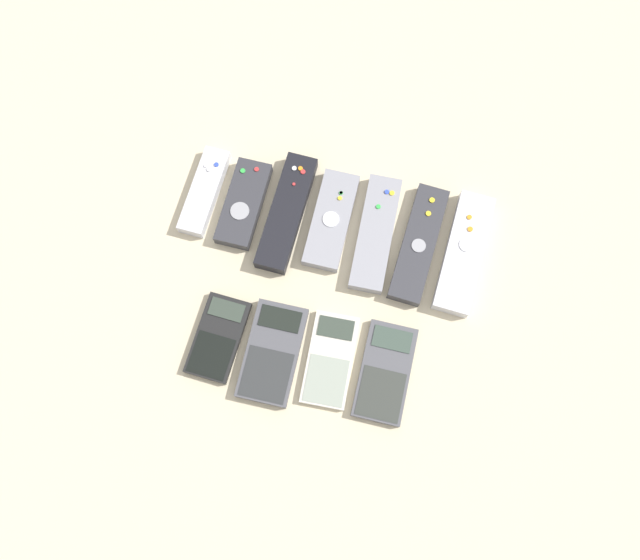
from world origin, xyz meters
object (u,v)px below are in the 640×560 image
object	(u,v)px
calculator_1	(272,353)
calculator_2	(330,359)
remote_2	(287,213)
remote_0	(205,192)
calculator_3	(385,372)
remote_6	(464,253)
remote_4	(375,233)
remote_1	(244,204)
remote_5	(419,244)
calculator_0	(218,337)
remote_3	(331,220)

from	to	relation	value
calculator_1	calculator_2	distance (m)	0.09
remote_2	calculator_1	bearing A→B (deg)	-79.32
remote_0	calculator_1	distance (m)	0.30
calculator_1	calculator_3	distance (m)	0.18
remote_0	calculator_3	xyz separation A→B (m)	(0.36, -0.23, -0.00)
remote_6	remote_4	bearing A→B (deg)	-176.93
calculator_1	calculator_2	size ratio (longest dim) A/B	1.05
remote_6	calculator_3	xyz separation A→B (m)	(-0.09, -0.22, -0.00)
remote_1	calculator_3	world-z (taller)	remote_1
calculator_1	calculator_3	world-z (taller)	calculator_1
calculator_2	calculator_3	world-z (taller)	calculator_3
remote_0	calculator_2	xyz separation A→B (m)	(0.27, -0.23, -0.00)
calculator_1	calculator_2	xyz separation A→B (m)	(0.09, 0.01, -0.00)
remote_5	remote_0	bearing A→B (deg)	-177.55
remote_0	calculator_3	world-z (taller)	remote_0
calculator_2	calculator_1	bearing A→B (deg)	-175.91
remote_0	remote_1	xyz separation A→B (m)	(0.07, -0.01, 0.00)
remote_2	calculator_0	world-z (taller)	remote_2
remote_2	remote_6	world-z (taller)	remote_2
remote_1	remote_2	bearing A→B (deg)	1.11
remote_1	remote_6	xyz separation A→B (m)	(0.37, -0.00, 0.00)
remote_1	remote_6	size ratio (longest dim) A/B	0.73
remote_3	remote_5	distance (m)	0.15
calculator_0	calculator_2	distance (m)	0.18
remote_2	remote_4	world-z (taller)	remote_2
calculator_2	calculator_3	bearing A→B (deg)	-2.40
remote_5	remote_1	bearing A→B (deg)	-176.71
remote_1	remote_3	distance (m)	0.15
remote_0	remote_6	bearing A→B (deg)	1.26
remote_1	remote_3	bearing A→B (deg)	2.99
calculator_2	remote_4	bearing A→B (deg)	80.72
calculator_1	calculator_2	bearing A→B (deg)	6.11
remote_4	remote_5	xyz separation A→B (m)	(0.07, -0.00, 0.00)
calculator_1	remote_5	bearing A→B (deg)	49.89
remote_0	remote_1	distance (m)	0.07
calculator_0	calculator_3	bearing A→B (deg)	4.37
remote_5	calculator_3	distance (m)	0.22
remote_1	remote_0	bearing A→B (deg)	176.00
remote_4	calculator_1	bearing A→B (deg)	-118.43
remote_2	remote_4	xyz separation A→B (m)	(0.15, -0.00, -0.00)
remote_4	calculator_1	world-z (taller)	remote_4
remote_4	calculator_3	bearing A→B (deg)	-76.00
remote_6	remote_1	bearing A→B (deg)	-176.97
remote_3	remote_5	world-z (taller)	remote_5
remote_3	remote_6	bearing A→B (deg)	-1.46
remote_1	remote_6	distance (m)	0.37
remote_1	remote_4	size ratio (longest dim) A/B	0.77
remote_6	calculator_0	size ratio (longest dim) A/B	1.53
calculator_3	remote_2	bearing A→B (deg)	134.00
remote_0	calculator_0	bearing A→B (deg)	-66.80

